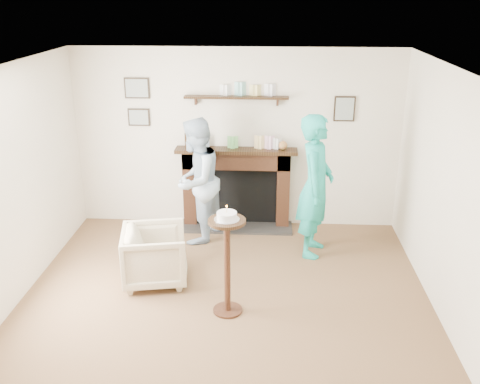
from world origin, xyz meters
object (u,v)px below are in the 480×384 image
man (198,239)px  pedestal_table (227,248)px  armchair (157,280)px  woman (312,251)px

man → pedestal_table: (0.54, -1.73, 0.75)m
armchair → pedestal_table: size_ratio=0.60×
man → woman: 1.56m
armchair → man: (0.34, 1.14, 0.00)m
armchair → woman: woman is taller
armchair → woman: (1.88, 0.84, 0.00)m
armchair → man: size_ratio=0.43×
man → woman: (1.54, -0.30, 0.00)m
man → armchair: bearing=1.4°
armchair → pedestal_table: bearing=-134.3°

